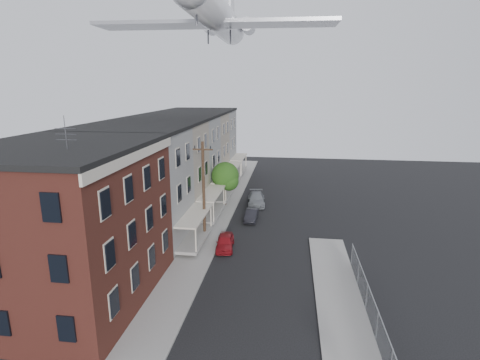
# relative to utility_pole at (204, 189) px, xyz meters

# --- Properties ---
(sidewalk_left) EXTENTS (3.00, 62.00, 0.12)m
(sidewalk_left) POSITION_rel_utility_pole_xyz_m (0.10, 6.00, -4.61)
(sidewalk_left) COLOR gray
(sidewalk_left) RESTS_ON ground
(sidewalk_right) EXTENTS (3.00, 26.00, 0.12)m
(sidewalk_right) POSITION_rel_utility_pole_xyz_m (11.10, -12.00, -4.61)
(sidewalk_right) COLOR gray
(sidewalk_right) RESTS_ON ground
(curb_left) EXTENTS (0.15, 62.00, 0.14)m
(curb_left) POSITION_rel_utility_pole_xyz_m (1.55, 6.00, -4.60)
(curb_left) COLOR gray
(curb_left) RESTS_ON ground
(curb_right) EXTENTS (0.15, 26.00, 0.14)m
(curb_right) POSITION_rel_utility_pole_xyz_m (9.65, -12.00, -4.60)
(curb_right) COLOR gray
(curb_right) RESTS_ON ground
(corner_building) EXTENTS (10.31, 12.30, 12.15)m
(corner_building) POSITION_rel_utility_pole_xyz_m (-6.40, -11.00, 0.49)
(corner_building) COLOR black
(corner_building) RESTS_ON ground
(row_house_a) EXTENTS (11.98, 7.00, 10.30)m
(row_house_a) POSITION_rel_utility_pole_xyz_m (-6.36, -1.50, 0.45)
(row_house_a) COLOR #5E5E5C
(row_house_a) RESTS_ON ground
(row_house_b) EXTENTS (11.98, 7.00, 10.30)m
(row_house_b) POSITION_rel_utility_pole_xyz_m (-6.36, 5.50, 0.45)
(row_house_b) COLOR slate
(row_house_b) RESTS_ON ground
(row_house_c) EXTENTS (11.98, 7.00, 10.30)m
(row_house_c) POSITION_rel_utility_pole_xyz_m (-6.36, 12.50, 0.45)
(row_house_c) COLOR #5E5E5C
(row_house_c) RESTS_ON ground
(row_house_d) EXTENTS (11.98, 7.00, 10.30)m
(row_house_d) POSITION_rel_utility_pole_xyz_m (-6.36, 19.50, 0.45)
(row_house_d) COLOR slate
(row_house_d) RESTS_ON ground
(row_house_e) EXTENTS (11.98, 7.00, 10.30)m
(row_house_e) POSITION_rel_utility_pole_xyz_m (-6.36, 26.50, 0.45)
(row_house_e) COLOR #5E5E5C
(row_house_e) RESTS_ON ground
(chainlink_fence) EXTENTS (0.06, 18.06, 1.90)m
(chainlink_fence) POSITION_rel_utility_pole_xyz_m (12.60, -13.00, -3.68)
(chainlink_fence) COLOR gray
(chainlink_fence) RESTS_ON ground
(utility_pole) EXTENTS (1.80, 0.26, 9.00)m
(utility_pole) POSITION_rel_utility_pole_xyz_m (0.00, 0.00, 0.00)
(utility_pole) COLOR black
(utility_pole) RESTS_ON ground
(street_tree) EXTENTS (3.22, 3.20, 5.20)m
(street_tree) POSITION_rel_utility_pole_xyz_m (0.33, 9.92, -1.22)
(street_tree) COLOR black
(street_tree) RESTS_ON ground
(car_near) EXTENTS (1.78, 3.72, 1.23)m
(car_near) POSITION_rel_utility_pole_xyz_m (2.27, -2.07, -4.06)
(car_near) COLOR maroon
(car_near) RESTS_ON ground
(car_mid) EXTENTS (1.30, 3.49, 1.14)m
(car_mid) POSITION_rel_utility_pole_xyz_m (3.80, 5.28, -4.10)
(car_mid) COLOR black
(car_mid) RESTS_ON ground
(car_far) EXTENTS (2.42, 4.90, 1.37)m
(car_far) POSITION_rel_utility_pole_xyz_m (3.80, 10.73, -3.99)
(car_far) COLOR gray
(car_far) RESTS_ON ground
(airplane) EXTENTS (23.81, 27.19, 7.90)m
(airplane) POSITION_rel_utility_pole_xyz_m (-0.18, 9.07, 15.97)
(airplane) COLOR white
(airplane) RESTS_ON ground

